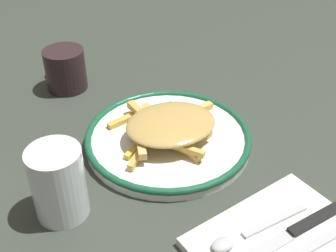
{
  "coord_description": "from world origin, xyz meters",
  "views": [
    {
      "loc": [
        -0.48,
        0.33,
        0.46
      ],
      "look_at": [
        0.0,
        0.0,
        0.04
      ],
      "focal_mm": 46.84,
      "sensor_mm": 36.0,
      "label": 1
    }
  ],
  "objects_px": {
    "plate": "(168,138)",
    "coffee_mug": "(65,69)",
    "knife": "(292,233)",
    "water_glass": "(58,183)",
    "fries_heap": "(170,124)",
    "spoon": "(244,235)",
    "napkin": "(280,244)"
  },
  "relations": [
    {
      "from": "napkin",
      "to": "knife",
      "type": "bearing_deg",
      "value": -93.36
    },
    {
      "from": "plate",
      "to": "coffee_mug",
      "type": "xyz_separation_m",
      "value": [
        0.27,
        0.06,
        0.03
      ]
    },
    {
      "from": "knife",
      "to": "plate",
      "type": "bearing_deg",
      "value": 3.01
    },
    {
      "from": "spoon",
      "to": "knife",
      "type": "bearing_deg",
      "value": -121.15
    },
    {
      "from": "napkin",
      "to": "knife",
      "type": "distance_m",
      "value": 0.02
    },
    {
      "from": "fries_heap",
      "to": "knife",
      "type": "relative_size",
      "value": 1.02
    },
    {
      "from": "spoon",
      "to": "plate",
      "type": "bearing_deg",
      "value": -9.89
    },
    {
      "from": "coffee_mug",
      "to": "knife",
      "type": "bearing_deg",
      "value": -171.91
    },
    {
      "from": "knife",
      "to": "water_glass",
      "type": "height_order",
      "value": "water_glass"
    },
    {
      "from": "napkin",
      "to": "spoon",
      "type": "height_order",
      "value": "spoon"
    },
    {
      "from": "napkin",
      "to": "water_glass",
      "type": "relative_size",
      "value": 2.0
    },
    {
      "from": "knife",
      "to": "coffee_mug",
      "type": "xyz_separation_m",
      "value": [
        0.53,
        0.08,
        0.02
      ]
    },
    {
      "from": "knife",
      "to": "coffee_mug",
      "type": "bearing_deg",
      "value": 8.09
    },
    {
      "from": "fries_heap",
      "to": "spoon",
      "type": "relative_size",
      "value": 1.4
    },
    {
      "from": "knife",
      "to": "spoon",
      "type": "relative_size",
      "value": 1.38
    },
    {
      "from": "spoon",
      "to": "fries_heap",
      "type": "bearing_deg",
      "value": -10.64
    },
    {
      "from": "fries_heap",
      "to": "napkin",
      "type": "xyz_separation_m",
      "value": [
        -0.26,
        0.01,
        -0.03
      ]
    },
    {
      "from": "plate",
      "to": "spoon",
      "type": "xyz_separation_m",
      "value": [
        -0.23,
        0.04,
        0.01
      ]
    },
    {
      "from": "water_glass",
      "to": "coffee_mug",
      "type": "height_order",
      "value": "water_glass"
    },
    {
      "from": "plate",
      "to": "coffee_mug",
      "type": "distance_m",
      "value": 0.28
    },
    {
      "from": "napkin",
      "to": "coffee_mug",
      "type": "height_order",
      "value": "coffee_mug"
    },
    {
      "from": "knife",
      "to": "spoon",
      "type": "height_order",
      "value": "spoon"
    },
    {
      "from": "plate",
      "to": "knife",
      "type": "height_order",
      "value": "same"
    },
    {
      "from": "plate",
      "to": "spoon",
      "type": "height_order",
      "value": "spoon"
    },
    {
      "from": "spoon",
      "to": "coffee_mug",
      "type": "xyz_separation_m",
      "value": [
        0.5,
        0.02,
        0.02
      ]
    },
    {
      "from": "fries_heap",
      "to": "coffee_mug",
      "type": "distance_m",
      "value": 0.28
    },
    {
      "from": "plate",
      "to": "spoon",
      "type": "bearing_deg",
      "value": 170.11
    },
    {
      "from": "napkin",
      "to": "coffee_mug",
      "type": "distance_m",
      "value": 0.53
    },
    {
      "from": "knife",
      "to": "water_glass",
      "type": "bearing_deg",
      "value": 45.41
    },
    {
      "from": "plate",
      "to": "water_glass",
      "type": "xyz_separation_m",
      "value": [
        -0.04,
        0.21,
        0.04
      ]
    },
    {
      "from": "fries_heap",
      "to": "knife",
      "type": "height_order",
      "value": "fries_heap"
    },
    {
      "from": "plate",
      "to": "napkin",
      "type": "relative_size",
      "value": 1.29
    }
  ]
}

